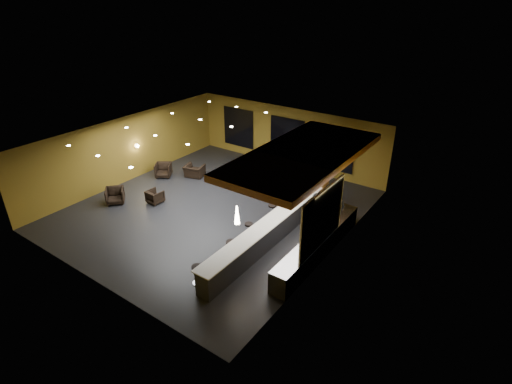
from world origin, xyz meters
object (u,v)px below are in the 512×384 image
Objects in this scene: bar_stool_2 at (249,229)px; bar_stool_0 at (197,272)px; bar_stool_1 at (231,247)px; prep_counter at (318,246)px; bar_stool_3 at (272,210)px; staff_c at (337,206)px; column at (322,168)px; pendant_0 at (237,215)px; pendant_2 at (306,168)px; bar_counter at (268,234)px; armchair_a at (115,196)px; staff_b at (329,202)px; armchair_c at (163,170)px; armchair_d at (194,171)px; bar_stool_4 at (292,195)px; pendant_1 at (276,189)px; armchair_b at (155,196)px; staff_a at (315,210)px.

bar_stool_0 is at bearing -86.61° from bar_stool_2.
bar_stool_1 is (0.04, 1.88, 0.01)m from bar_stool_0.
prep_counter is 7.85× the size of bar_stool_3.
staff_c is at bearing 53.66° from bar_stool_2.
column is (-2.00, 4.10, 1.32)m from prep_counter.
pendant_2 is (0.00, 5.00, 0.00)m from pendant_0.
bar_counter is 2.72m from pendant_0.
pendant_2 is 2.43m from bar_stool_3.
column reaches higher than bar_stool_3.
bar_stool_2 is (7.18, 1.21, 0.07)m from armchair_a.
staff_b is 9.58m from armchair_c.
armchair_a is 0.83× the size of armchair_d.
pendant_0 reaches higher than bar_counter.
staff_c reaches higher than armchair_d.
staff_b is 10.27m from armchair_a.
pendant_0 reaches higher than armchair_a.
bar_stool_1 is at bearing -87.38° from bar_stool_4.
pendant_0 is at bearing -52.94° from armchair_a.
pendant_1 is at bearing -45.94° from armchair_c.
prep_counter is 2.77m from pendant_1.
armchair_b is at bearing 164.24° from pendant_0.
bar_stool_2 is (-0.20, 3.38, -0.02)m from bar_stool_0.
column reaches higher than pendant_1.
armchair_d is 6.14m from bar_stool_4.
pendant_1 is 0.87× the size of bar_stool_4.
pendant_0 is at bearing -106.53° from staff_b.
staff_a is (0.88, 4.35, -1.55)m from pendant_0.
prep_counter is 8.54m from armchair_b.
armchair_a is 1.06× the size of bar_stool_4.
bar_counter is at bearing -165.96° from prep_counter.
column is 4.12× the size of armchair_c.
pendant_2 is at bearing 83.81° from bar_stool_0.
armchair_c reaches higher than bar_stool_3.
column is 8.19m from bar_stool_0.
bar_stool_1 is (-1.55, -3.93, -0.31)m from staff_a.
staff_c is at bearing -23.75° from staff_b.
pendant_1 is 3.46m from staff_c.
armchair_a is 7.69m from bar_stool_0.
pendant_2 reaches higher than staff_c.
bar_counter is at bearing 139.62° from armchair_d.
column reaches higher than bar_counter.
armchair_c is (-9.33, -0.15, -0.41)m from staff_a.
bar_stool_0 is (-1.76, -6.82, -0.35)m from staff_b.
pendant_1 is at bearing 90.00° from bar_counter.
pendant_0 reaches higher than staff_c.
bar_counter is at bearing -90.00° from pendant_1.
prep_counter reaches higher than armchair_d.
staff_a is 2.11m from bar_stool_4.
staff_a is 1.87× the size of armchair_a.
staff_a is 6.03m from bar_stool_0.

